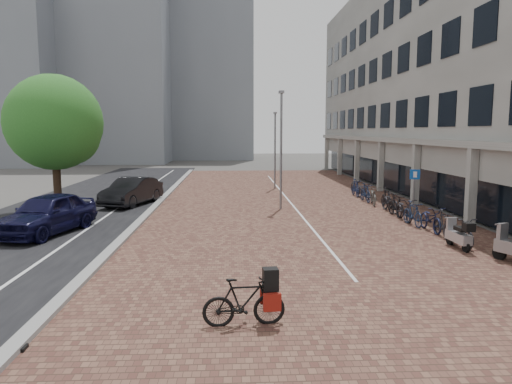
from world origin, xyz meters
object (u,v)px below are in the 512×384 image
Objects in this scene: car_dark at (132,191)px; hero_bike at (244,301)px; car_navy at (47,214)px; parking_sign at (414,185)px; scooter_front at (459,234)px.

hero_bike is at bearing -53.90° from car_dark.
parking_sign is at bearing 26.83° from car_navy.
car_navy is 16.10m from parking_sign.
parking_sign is (8.36, 12.44, 0.92)m from hero_bike.
hero_bike is at bearing -143.06° from scooter_front.
hero_bike is at bearing -35.86° from car_navy.
car_dark is 2.59× the size of hero_bike.
car_navy is 15.22m from scooter_front.
parking_sign reaches higher than car_dark.
car_dark reaches higher than scooter_front.
car_dark reaches higher than hero_bike.
scooter_front is at bearing 3.37° from car_navy.
car_navy is at bearing -154.50° from parking_sign.
scooter_front is (14.88, -3.21, -0.29)m from car_navy.
car_navy reaches higher than hero_bike.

